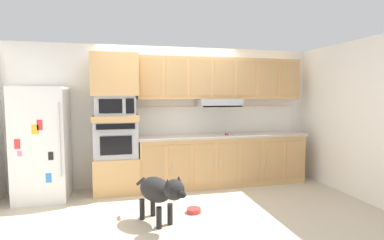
{
  "coord_description": "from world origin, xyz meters",
  "views": [
    {
      "loc": [
        -0.87,
        -4.38,
        1.65
      ],
      "look_at": [
        0.26,
        0.37,
        1.23
      ],
      "focal_mm": 28.14,
      "sensor_mm": 36.0,
      "label": 1
    }
  ],
  "objects_px": {
    "microwave": "(116,105)",
    "dog": "(160,191)",
    "screwdriver": "(227,134)",
    "dog_food_bowl": "(194,210)",
    "built_in_oven": "(116,139)",
    "refrigerator": "(42,143)"
  },
  "relations": [
    {
      "from": "screwdriver",
      "to": "refrigerator",
      "type": "bearing_deg",
      "value": 179.13
    },
    {
      "from": "refrigerator",
      "to": "dog_food_bowl",
      "type": "xyz_separation_m",
      "value": [
        2.17,
        -1.11,
        -0.85
      ]
    },
    {
      "from": "built_in_oven",
      "to": "dog_food_bowl",
      "type": "relative_size",
      "value": 3.5
    },
    {
      "from": "microwave",
      "to": "dog",
      "type": "xyz_separation_m",
      "value": [
        0.54,
        -1.44,
        -1.03
      ]
    },
    {
      "from": "dog",
      "to": "microwave",
      "type": "bearing_deg",
      "value": 171.11
    },
    {
      "from": "screwdriver",
      "to": "dog_food_bowl",
      "type": "distance_m",
      "value": 1.65
    },
    {
      "from": "refrigerator",
      "to": "microwave",
      "type": "relative_size",
      "value": 2.73
    },
    {
      "from": "refrigerator",
      "to": "dog",
      "type": "distance_m",
      "value": 2.2
    },
    {
      "from": "dog",
      "to": "dog_food_bowl",
      "type": "height_order",
      "value": "dog"
    },
    {
      "from": "microwave",
      "to": "dog_food_bowl",
      "type": "distance_m",
      "value": 2.13
    },
    {
      "from": "built_in_oven",
      "to": "microwave",
      "type": "distance_m",
      "value": 0.56
    },
    {
      "from": "dog",
      "to": "dog_food_bowl",
      "type": "relative_size",
      "value": 4.55
    },
    {
      "from": "built_in_oven",
      "to": "screwdriver",
      "type": "relative_size",
      "value": 4.86
    },
    {
      "from": "built_in_oven",
      "to": "microwave",
      "type": "height_order",
      "value": "microwave"
    },
    {
      "from": "dog",
      "to": "dog_food_bowl",
      "type": "distance_m",
      "value": 0.69
    },
    {
      "from": "microwave",
      "to": "screwdriver",
      "type": "xyz_separation_m",
      "value": [
        1.92,
        -0.11,
        -0.53
      ]
    },
    {
      "from": "microwave",
      "to": "built_in_oven",
      "type": "bearing_deg",
      "value": 179.23
    },
    {
      "from": "refrigerator",
      "to": "built_in_oven",
      "type": "xyz_separation_m",
      "value": [
        1.13,
        0.07,
        0.02
      ]
    },
    {
      "from": "microwave",
      "to": "dog",
      "type": "distance_m",
      "value": 1.85
    },
    {
      "from": "screwdriver",
      "to": "dog",
      "type": "xyz_separation_m",
      "value": [
        -1.38,
        -1.33,
        -0.5
      ]
    },
    {
      "from": "dog",
      "to": "refrigerator",
      "type": "bearing_deg",
      "value": -158.9
    },
    {
      "from": "dog_food_bowl",
      "to": "refrigerator",
      "type": "bearing_deg",
      "value": 152.83
    }
  ]
}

